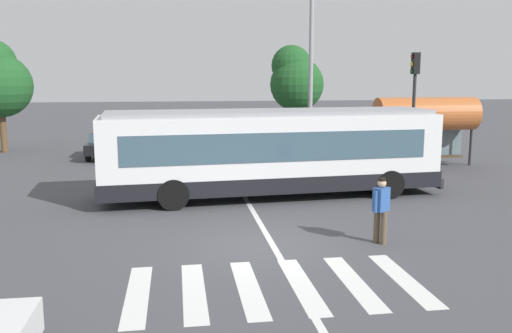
% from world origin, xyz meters
% --- Properties ---
extents(ground_plane, '(160.00, 160.00, 0.00)m').
position_xyz_m(ground_plane, '(0.00, 0.00, 0.00)').
color(ground_plane, '#47474C').
extents(city_transit_bus, '(12.05, 3.44, 3.06)m').
position_xyz_m(city_transit_bus, '(1.20, 5.48, 1.59)').
color(city_transit_bus, black).
rests_on(city_transit_bus, ground_plane).
extents(pedestrian_crossing_street, '(0.50, 0.44, 1.72)m').
position_xyz_m(pedestrian_crossing_street, '(2.99, -0.23, 0.97)').
color(pedestrian_crossing_street, brown).
rests_on(pedestrian_crossing_street, ground_plane).
extents(parked_car_black, '(1.89, 4.51, 1.35)m').
position_xyz_m(parked_car_black, '(-5.62, 16.06, 0.77)').
color(parked_car_black, black).
rests_on(parked_car_black, ground_plane).
extents(parked_car_silver, '(2.02, 4.57, 1.35)m').
position_xyz_m(parked_car_silver, '(-2.95, 16.00, 0.77)').
color(parked_car_silver, black).
rests_on(parked_car_silver, ground_plane).
extents(parked_car_champagne, '(1.96, 4.55, 1.35)m').
position_xyz_m(parked_car_champagne, '(-0.26, 16.53, 0.77)').
color(parked_car_champagne, black).
rests_on(parked_car_champagne, ground_plane).
extents(parked_car_charcoal, '(1.96, 4.55, 1.35)m').
position_xyz_m(parked_car_charcoal, '(2.43, 16.67, 0.77)').
color(parked_car_charcoal, black).
rests_on(parked_car_charcoal, ground_plane).
extents(traffic_light_far_corner, '(0.33, 0.32, 5.20)m').
position_xyz_m(traffic_light_far_corner, '(8.00, 9.03, 3.46)').
color(traffic_light_far_corner, '#28282B').
rests_on(traffic_light_far_corner, ground_plane).
extents(bus_stop_shelter, '(4.79, 1.54, 3.25)m').
position_xyz_m(bus_stop_shelter, '(9.47, 10.84, 2.42)').
color(bus_stop_shelter, '#28282B').
rests_on(bus_stop_shelter, ground_plane).
extents(twin_arm_street_lamp, '(4.16, 0.32, 8.75)m').
position_xyz_m(twin_arm_street_lamp, '(4.03, 11.29, 5.38)').
color(twin_arm_street_lamp, '#939399').
rests_on(twin_arm_street_lamp, ground_plane).
extents(background_tree_right, '(3.36, 3.36, 6.14)m').
position_xyz_m(background_tree_right, '(5.38, 20.53, 4.04)').
color(background_tree_right, brown).
rests_on(background_tree_right, ground_plane).
extents(crosswalk_painted_stripes, '(5.93, 3.06, 0.01)m').
position_xyz_m(crosswalk_painted_stripes, '(-0.17, -2.67, 0.00)').
color(crosswalk_painted_stripes, silver).
rests_on(crosswalk_painted_stripes, ground_plane).
extents(lane_center_line, '(0.16, 24.00, 0.01)m').
position_xyz_m(lane_center_line, '(0.26, 2.00, 0.00)').
color(lane_center_line, silver).
rests_on(lane_center_line, ground_plane).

